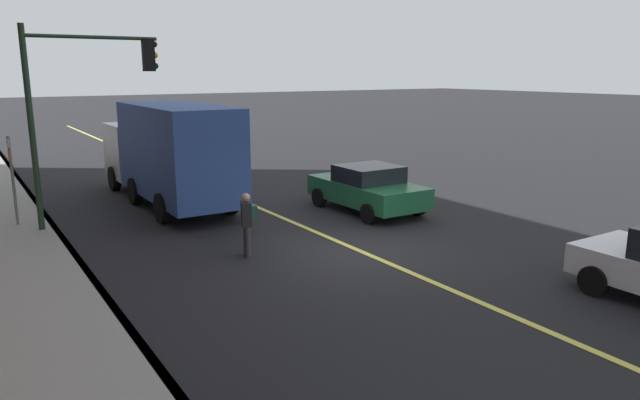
# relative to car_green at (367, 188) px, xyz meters

# --- Properties ---
(ground) EXTENTS (200.00, 200.00, 0.00)m
(ground) POSITION_rel_car_green_xyz_m (-3.28, 2.74, -0.74)
(ground) COLOR black
(sidewalk_slab) EXTENTS (80.00, 2.78, 0.15)m
(sidewalk_slab) POSITION_rel_car_green_xyz_m (-3.28, 10.14, -0.66)
(sidewalk_slab) COLOR gray
(sidewalk_slab) RESTS_ON ground
(curb_edge) EXTENTS (80.00, 0.16, 0.15)m
(curb_edge) POSITION_rel_car_green_xyz_m (-3.28, 8.83, -0.66)
(curb_edge) COLOR slate
(curb_edge) RESTS_ON ground
(lane_stripe_center) EXTENTS (80.00, 0.16, 0.01)m
(lane_stripe_center) POSITION_rel_car_green_xyz_m (-3.28, 2.74, -0.73)
(lane_stripe_center) COLOR #D8CC4C
(lane_stripe_center) RESTS_ON ground
(car_green) EXTENTS (4.11, 2.10, 1.46)m
(car_green) POSITION_rel_car_green_xyz_m (0.00, 0.00, 0.00)
(car_green) COLOR #1E6038
(car_green) RESTS_ON ground
(truck_blue) EXTENTS (8.34, 2.40, 3.33)m
(truck_blue) POSITION_rel_car_green_xyz_m (4.36, 4.91, 1.02)
(truck_blue) COLOR silver
(truck_blue) RESTS_ON ground
(pedestrian_with_backpack) EXTENTS (0.42, 0.44, 1.55)m
(pedestrian_with_backpack) POSITION_rel_car_green_xyz_m (-2.22, 5.24, 0.16)
(pedestrian_with_backpack) COLOR #383838
(pedestrian_with_backpack) RESTS_ON ground
(traffic_light_mast) EXTENTS (0.28, 3.55, 5.55)m
(traffic_light_mast) POSITION_rel_car_green_xyz_m (2.55, 7.81, 3.06)
(traffic_light_mast) COLOR #1E3823
(traffic_light_mast) RESTS_ON ground
(street_sign_post) EXTENTS (0.60, 0.08, 2.64)m
(street_sign_post) POSITION_rel_car_green_xyz_m (3.49, 9.65, 0.82)
(street_sign_post) COLOR slate
(street_sign_post) RESTS_ON ground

